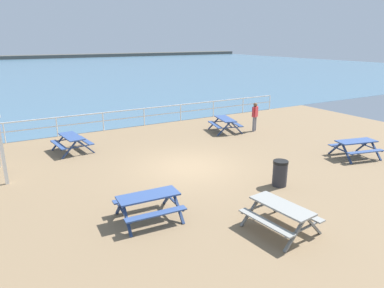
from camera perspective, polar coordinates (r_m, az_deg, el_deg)
ground_plane at (r=14.65m, az=-0.60°, el=-4.13°), size 30.00×24.00×0.20m
sea_band at (r=65.21m, az=-24.64°, el=10.78°), size 142.00×90.00×0.01m
distant_shoreline at (r=107.99m, az=-27.27°, el=12.25°), size 142.00×6.00×1.80m
seaward_railing at (r=21.23m, az=-11.04°, el=4.61°), size 23.07×0.07×1.08m
picnic_table_near_left at (r=20.14m, az=5.46°, el=3.66°), size 1.89×2.11×0.80m
picnic_table_near_right at (r=17.36m, az=-19.05°, el=0.66°), size 1.72×1.96×0.80m
picnic_table_mid_centre at (r=10.08m, az=14.39°, el=-10.57°), size 1.70×1.94×0.80m
picnic_table_far_left at (r=17.27m, az=25.20°, el=-0.11°), size 2.10×1.88×0.80m
picnic_table_far_right at (r=10.43m, az=-7.12°, el=-9.19°), size 1.89×1.64×0.80m
visitor at (r=20.39m, az=10.23°, el=4.68°), size 0.50×0.33×1.66m
litter_bin at (r=13.05m, az=14.17°, el=-4.63°), size 0.55×0.55×0.95m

